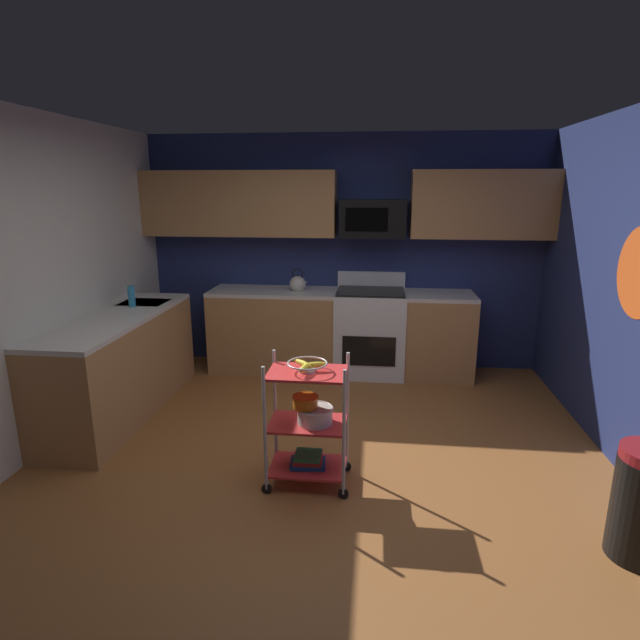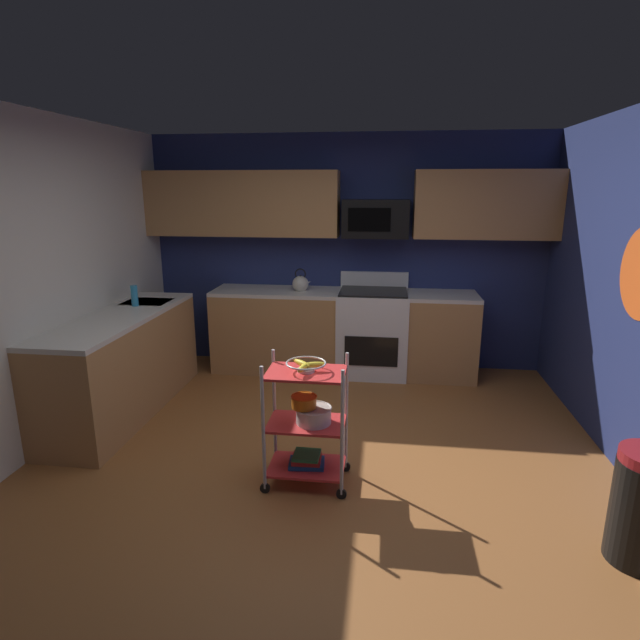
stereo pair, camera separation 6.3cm
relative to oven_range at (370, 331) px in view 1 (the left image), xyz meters
The scene contains 15 objects.
floor 2.19m from the oven_range, 98.94° to the right, with size 4.40×4.80×0.04m, color #995B2D.
wall_back 0.94m from the oven_range, 135.41° to the left, with size 4.52×0.06×2.60m, color navy.
wall_left 3.41m from the oven_range, 140.60° to the right, with size 0.06×4.80×2.60m, color silver.
wall_flower_decal 2.74m from the oven_range, 43.11° to the right, with size 0.65×0.65×0.00m, color #E5591E.
counter_run 1.25m from the oven_range, 154.07° to the right, with size 3.64×2.62×0.92m.
oven_range is the anchor object (origin of this frame).
upper_cabinets 1.44m from the oven_range, 162.03° to the left, with size 4.40×0.33×0.70m.
microwave 1.23m from the oven_range, 90.26° to the left, with size 0.70×0.39×0.40m.
rolling_cart 2.32m from the oven_range, 99.47° to the right, with size 0.59×0.37×0.91m.
fruit_bowl 2.35m from the oven_range, 99.47° to the right, with size 0.27×0.27×0.07m.
mixing_bowl_large 2.31m from the oven_range, 98.33° to the right, with size 0.25×0.25×0.11m.
mixing_bowl_small 2.33m from the oven_range, 99.78° to the right, with size 0.18×0.18×0.08m.
book_stack 2.34m from the oven_range, 99.47° to the right, with size 0.26×0.19×0.09m.
kettle 0.95m from the oven_range, behind, with size 0.21×0.18×0.26m.
dish_soap_bottle 2.51m from the oven_range, 156.96° to the right, with size 0.06×0.06×0.20m, color #2D8CBF.
Camera 1 is at (0.39, -3.37, 2.02)m, focal length 28.65 mm.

